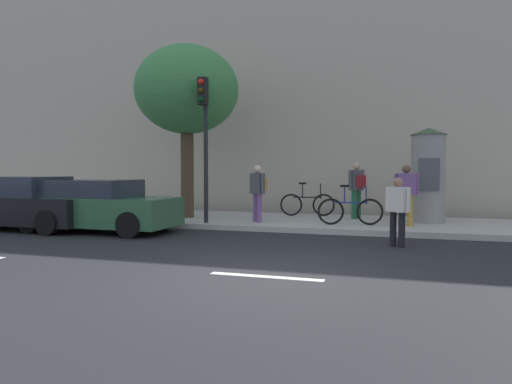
% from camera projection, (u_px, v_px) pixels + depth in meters
% --- Properties ---
extents(ground_plane, '(80.00, 80.00, 0.00)m').
position_uv_depth(ground_plane, '(266.00, 277.00, 7.21)').
color(ground_plane, '#232326').
extents(sidewalk_curb, '(36.00, 4.00, 0.15)m').
position_uv_depth(sidewalk_curb, '(332.00, 223.00, 13.88)').
color(sidewalk_curb, '#B2ADA3').
rests_on(sidewalk_curb, ground_plane).
extents(lane_markings, '(25.80, 0.16, 0.01)m').
position_uv_depth(lane_markings, '(266.00, 277.00, 7.21)').
color(lane_markings, silver).
rests_on(lane_markings, ground_plane).
extents(building_backdrop, '(36.00, 5.00, 9.37)m').
position_uv_depth(building_backdrop, '(351.00, 93.00, 18.44)').
color(building_backdrop, '#B7A893').
rests_on(building_backdrop, ground_plane).
extents(traffic_light, '(0.24, 0.45, 4.04)m').
position_uv_depth(traffic_light, '(204.00, 125.00, 13.06)').
color(traffic_light, black).
rests_on(traffic_light, sidewalk_curb).
extents(poster_column, '(1.03, 1.03, 2.69)m').
position_uv_depth(poster_column, '(428.00, 175.00, 13.38)').
color(poster_column, gray).
rests_on(poster_column, sidewalk_curb).
extents(street_tree, '(3.24, 3.24, 5.38)m').
position_uv_depth(street_tree, '(187.00, 91.00, 14.67)').
color(street_tree, '#4C3826').
rests_on(street_tree, sidewalk_curb).
extents(pedestrian_tallest, '(0.53, 0.53, 1.48)m').
position_uv_depth(pedestrian_tallest, '(398.00, 206.00, 10.02)').
color(pedestrian_tallest, black).
rests_on(pedestrian_tallest, ground_plane).
extents(pedestrian_in_red_top, '(0.52, 0.53, 1.73)m').
position_uv_depth(pedestrian_in_red_top, '(357.00, 185.00, 14.31)').
color(pedestrian_in_red_top, '#1E5938').
rests_on(pedestrian_in_red_top, sidewalk_curb).
extents(pedestrian_with_backpack, '(0.53, 0.53, 1.63)m').
position_uv_depth(pedestrian_with_backpack, '(258.00, 188.00, 13.37)').
color(pedestrian_with_backpack, '#724C84').
rests_on(pedestrian_with_backpack, sidewalk_curb).
extents(pedestrian_with_bag, '(0.63, 0.33, 1.63)m').
position_uv_depth(pedestrian_with_bag, '(406.00, 190.00, 12.45)').
color(pedestrian_with_bag, '#B78C33').
rests_on(pedestrian_with_bag, sidewalk_curb).
extents(bicycle_leaning, '(1.74, 0.42, 1.09)m').
position_uv_depth(bicycle_leaning, '(307.00, 204.00, 15.26)').
color(bicycle_leaning, black).
rests_on(bicycle_leaning, sidewalk_curb).
extents(bicycle_upright, '(1.74, 0.44, 1.09)m').
position_uv_depth(bicycle_upright, '(350.00, 211.00, 12.75)').
color(bicycle_upright, black).
rests_on(bicycle_upright, sidewalk_curb).
extents(parked_car_blue, '(4.34, 1.94, 1.46)m').
position_uv_depth(parked_car_blue, '(24.00, 204.00, 13.02)').
color(parked_car_blue, black).
rests_on(parked_car_blue, ground_plane).
extents(parked_car_red, '(4.32, 1.89, 1.38)m').
position_uv_depth(parked_car_red, '(96.00, 206.00, 12.52)').
color(parked_car_red, '#2D5938').
rests_on(parked_car_red, ground_plane).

